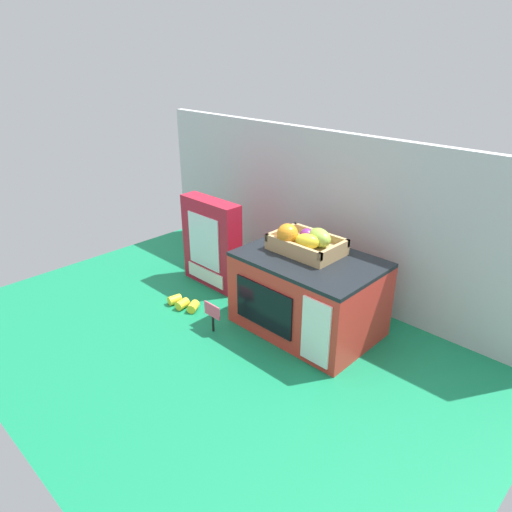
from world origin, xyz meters
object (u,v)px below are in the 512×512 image
at_px(cookie_set_box, 211,243).
at_px(loose_toy_banana, 183,303).
at_px(toy_microwave, 308,294).
at_px(price_sign, 212,313).
at_px(food_groups_crate, 306,242).

bearing_deg(cookie_set_box, loose_toy_banana, -71.45).
height_order(toy_microwave, price_sign, toy_microwave).
bearing_deg(loose_toy_banana, toy_microwave, 27.72).
relative_size(food_groups_crate, cookie_set_box, 0.65).
xyz_separation_m(cookie_set_box, price_sign, (0.25, -0.22, -0.10)).
bearing_deg(food_groups_crate, loose_toy_banana, -147.15).
bearing_deg(toy_microwave, food_groups_crate, 148.82).
xyz_separation_m(price_sign, loose_toy_banana, (-0.19, 0.03, -0.05)).
distance_m(toy_microwave, cookie_set_box, 0.46).
distance_m(cookie_set_box, loose_toy_banana, 0.26).
xyz_separation_m(food_groups_crate, price_sign, (-0.16, -0.25, -0.22)).
relative_size(cookie_set_box, price_sign, 3.38).
relative_size(toy_microwave, cookie_set_box, 1.28).
xyz_separation_m(food_groups_crate, loose_toy_banana, (-0.35, -0.23, -0.27)).
relative_size(food_groups_crate, loose_toy_banana, 1.69).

